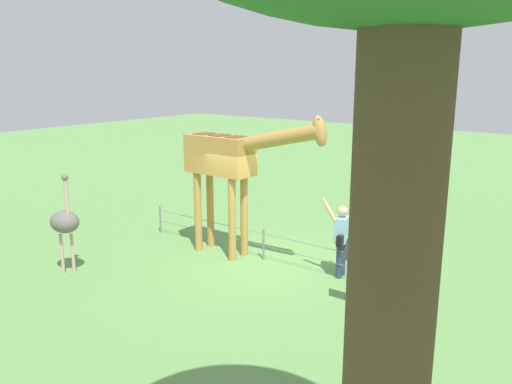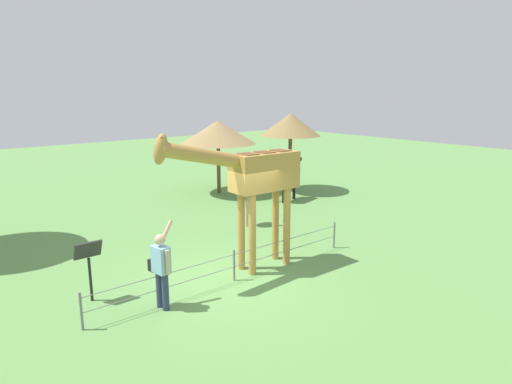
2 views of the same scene
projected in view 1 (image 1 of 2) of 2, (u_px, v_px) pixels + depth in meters
ground_plane at (260, 261)px, 12.27m from camera, size 60.00×60.00×0.00m
giraffe at (230, 162)px, 12.13m from camera, size 3.77×0.74×3.53m
visitor at (341, 237)px, 11.16m from camera, size 0.57×0.58×1.76m
ostrich at (65, 222)px, 11.27m from camera, size 0.70×0.56×2.25m
info_sign at (358, 261)px, 9.60m from camera, size 0.56×0.21×1.32m
wire_fence at (264, 243)px, 12.27m from camera, size 7.05×0.05×0.75m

